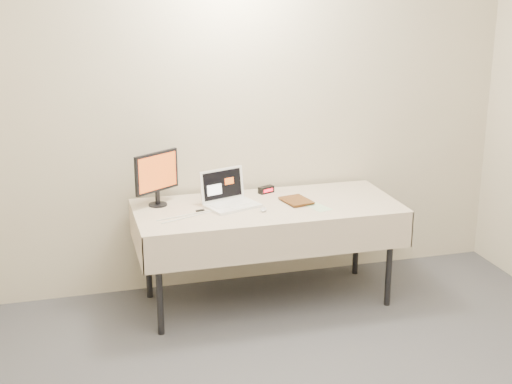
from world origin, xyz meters
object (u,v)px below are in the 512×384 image
object	(u,v)px
monitor	(157,175)
book	(286,188)
laptop	(228,197)
table	(267,214)

from	to	relation	value
monitor	book	distance (m)	0.91
laptop	monitor	bearing A→B (deg)	146.85
laptop	monitor	size ratio (longest dim) A/B	1.09
laptop	book	xyz separation A→B (m)	(0.40, -0.09, 0.06)
table	laptop	xyz separation A→B (m)	(-0.27, 0.08, 0.12)
table	monitor	size ratio (longest dim) A/B	4.85
table	monitor	bearing A→B (deg)	164.84
monitor	book	bearing A→B (deg)	-46.87
table	book	world-z (taller)	book
table	book	size ratio (longest dim) A/B	8.06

